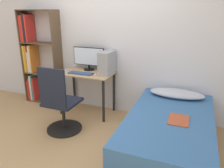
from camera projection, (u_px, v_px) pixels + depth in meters
name	position (u px, v px, depth m)	size (l,w,h in m)	color
ground_plane	(66.00, 150.00, 2.94)	(14.00, 14.00, 0.00)	tan
wall_back	(107.00, 43.00, 3.84)	(8.00, 0.05, 2.50)	silver
desk	(87.00, 80.00, 3.86)	(0.94, 0.58, 0.76)	tan
bookshelf	(35.00, 58.00, 4.32)	(0.77, 0.30, 1.81)	brown
office_chair	(60.00, 108.00, 3.27)	(0.55, 0.55, 1.04)	black
bed	(169.00, 134.00, 2.84)	(1.07, 1.92, 0.52)	#4C3D2D
pillow	(177.00, 93.00, 3.36)	(0.82, 0.36, 0.11)	#B2B7C6
magazine	(179.00, 120.00, 2.65)	(0.24, 0.32, 0.01)	#B24C2D
monitor	(89.00, 58.00, 3.91)	(0.60, 0.20, 0.41)	black
keyboard	(81.00, 73.00, 3.73)	(0.44, 0.15, 0.02)	#33477A
pc_tower	(107.00, 63.00, 3.69)	(0.18, 0.40, 0.38)	#99999E
mouse	(95.00, 75.00, 3.63)	(0.06, 0.09, 0.02)	silver
phone	(66.00, 71.00, 3.91)	(0.07, 0.14, 0.01)	#B7B7BC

